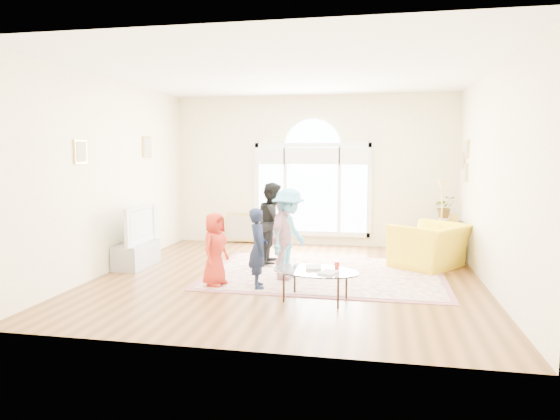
% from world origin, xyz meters
% --- Properties ---
extents(ground, '(6.00, 6.00, 0.00)m').
position_xyz_m(ground, '(0.00, 0.00, 0.00)').
color(ground, '#533518').
rests_on(ground, ground).
extents(room_shell, '(6.00, 6.00, 6.00)m').
position_xyz_m(room_shell, '(0.01, 2.83, 1.57)').
color(room_shell, '#F7EDC5').
rests_on(room_shell, ground).
extents(area_rug, '(3.60, 2.60, 0.02)m').
position_xyz_m(area_rug, '(0.57, 0.36, 0.01)').
color(area_rug, beige).
rests_on(area_rug, ground).
extents(rug_border, '(3.80, 2.80, 0.01)m').
position_xyz_m(rug_border, '(0.57, 0.36, 0.01)').
color(rug_border, '#95555D').
rests_on(rug_border, ground).
extents(tv_console, '(0.45, 1.00, 0.42)m').
position_xyz_m(tv_console, '(-2.75, 0.30, 0.21)').
color(tv_console, gray).
rests_on(tv_console, ground).
extents(television, '(0.17, 1.14, 0.65)m').
position_xyz_m(television, '(-2.74, 0.30, 0.75)').
color(television, black).
rests_on(television, tv_console).
extents(coffee_table, '(1.29, 0.96, 0.54)m').
position_xyz_m(coffee_table, '(0.59, -1.15, 0.40)').
color(coffee_table, silver).
rests_on(coffee_table, ground).
extents(armchair, '(1.53, 1.56, 0.77)m').
position_xyz_m(armchair, '(2.29, 1.19, 0.38)').
color(armchair, yellow).
rests_on(armchair, ground).
extents(side_cabinet, '(0.40, 0.50, 0.70)m').
position_xyz_m(side_cabinet, '(2.78, 1.99, 0.35)').
color(side_cabinet, black).
rests_on(side_cabinet, ground).
extents(floor_lamp, '(0.29, 0.29, 1.51)m').
position_xyz_m(floor_lamp, '(2.55, 1.80, 1.28)').
color(floor_lamp, black).
rests_on(floor_lamp, ground).
extents(plant_pedestal, '(0.20, 0.20, 0.70)m').
position_xyz_m(plant_pedestal, '(2.70, 2.62, 0.35)').
color(plant_pedestal, white).
rests_on(plant_pedestal, ground).
extents(potted_plant, '(0.42, 0.38, 0.44)m').
position_xyz_m(potted_plant, '(2.70, 2.62, 0.92)').
color(potted_plant, '#33722D').
rests_on(potted_plant, plant_pedestal).
extents(leaning_picture, '(0.80, 0.14, 0.62)m').
position_xyz_m(leaning_picture, '(-1.51, 2.90, 0.00)').
color(leaning_picture, tan).
rests_on(leaning_picture, ground).
extents(child_red, '(0.46, 0.60, 1.09)m').
position_xyz_m(child_red, '(-0.97, -0.69, 0.57)').
color(child_red, '#B52A1B').
rests_on(child_red, area_rug).
extents(child_navy, '(0.41, 0.50, 1.17)m').
position_xyz_m(child_navy, '(-0.31, -0.69, 0.60)').
color(child_navy, '#141C36').
rests_on(child_navy, area_rug).
extents(child_black, '(0.58, 0.73, 1.44)m').
position_xyz_m(child_black, '(-0.44, 0.99, 0.74)').
color(child_black, black).
rests_on(child_black, area_rug).
extents(child_pink, '(0.41, 0.79, 1.28)m').
position_xyz_m(child_pink, '(-0.06, -0.12, 0.66)').
color(child_pink, '#E8A7B8').
rests_on(child_pink, area_rug).
extents(child_blue, '(0.77, 1.03, 1.42)m').
position_xyz_m(child_blue, '(0.03, -0.08, 0.73)').
color(child_blue, '#59B0DA').
rests_on(child_blue, area_rug).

